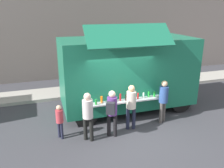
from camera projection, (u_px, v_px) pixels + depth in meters
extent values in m
plane|color=#38383D|center=(127.00, 130.00, 8.32)|extent=(60.00, 60.00, 0.00)
cube|color=#9E998E|center=(30.00, 96.00, 11.33)|extent=(28.00, 1.60, 0.15)
cube|color=slate|center=(41.00, 9.00, 13.90)|extent=(32.00, 2.40, 8.15)
cube|color=#196E4E|center=(127.00, 71.00, 9.69)|extent=(5.45, 2.46, 2.72)
cube|color=#196E4E|center=(130.00, 36.00, 7.60)|extent=(2.99, 0.84, 0.71)
cube|color=black|center=(125.00, 71.00, 8.41)|extent=(2.83, 0.14, 1.22)
cube|color=#B7B7BC|center=(126.00, 101.00, 8.55)|extent=(2.99, 0.39, 0.05)
cylinder|color=green|center=(96.00, 102.00, 8.13)|extent=(0.07, 0.07, 0.19)
cylinder|color=orange|center=(102.00, 99.00, 8.30)|extent=(0.08, 0.08, 0.23)
cylinder|color=black|center=(109.00, 99.00, 8.29)|extent=(0.07, 0.07, 0.25)
cylinder|color=red|center=(114.00, 99.00, 8.41)|extent=(0.08, 0.08, 0.18)
cylinder|color=red|center=(120.00, 97.00, 8.48)|extent=(0.06, 0.06, 0.26)
cylinder|color=black|center=(126.00, 98.00, 8.48)|extent=(0.07, 0.07, 0.23)
cylinder|color=red|center=(133.00, 98.00, 8.53)|extent=(0.08, 0.08, 0.19)
cylinder|color=red|center=(138.00, 96.00, 8.64)|extent=(0.06, 0.06, 0.23)
cylinder|color=silver|center=(143.00, 95.00, 8.74)|extent=(0.06, 0.06, 0.20)
cylinder|color=green|center=(149.00, 94.00, 8.82)|extent=(0.08, 0.08, 0.22)
cylinder|color=green|center=(154.00, 94.00, 8.86)|extent=(0.08, 0.08, 0.19)
cube|color=black|center=(183.00, 56.00, 10.30)|extent=(0.11, 2.02, 1.20)
cylinder|color=black|center=(157.00, 86.00, 11.59)|extent=(0.90, 0.28, 0.90)
cylinder|color=black|center=(181.00, 101.00, 9.70)|extent=(0.90, 0.28, 0.90)
cylinder|color=black|center=(76.00, 95.00, 10.43)|extent=(0.90, 0.28, 0.90)
cylinder|color=black|center=(86.00, 114.00, 8.55)|extent=(0.90, 0.28, 0.90)
cylinder|color=#2E5E39|center=(171.00, 76.00, 13.24)|extent=(0.60, 0.60, 0.96)
cylinder|color=#1E2337|center=(128.00, 119.00, 8.31)|extent=(0.13, 0.13, 0.81)
cylinder|color=#1E2337|center=(134.00, 118.00, 8.33)|extent=(0.13, 0.13, 0.81)
cylinder|color=beige|center=(131.00, 100.00, 8.10)|extent=(0.34, 0.34, 0.61)
sphere|color=#E2AF7E|center=(132.00, 88.00, 7.97)|extent=(0.23, 0.23, 0.23)
cylinder|color=black|center=(109.00, 125.00, 7.86)|extent=(0.13, 0.13, 0.80)
cylinder|color=black|center=(115.00, 125.00, 7.82)|extent=(0.13, 0.13, 0.80)
cylinder|color=#5A307B|center=(112.00, 106.00, 7.62)|extent=(0.33, 0.33, 0.61)
sphere|color=beige|center=(112.00, 94.00, 7.49)|extent=(0.23, 0.23, 0.23)
cube|color=#222328|center=(111.00, 108.00, 7.37)|extent=(0.33, 0.29, 0.39)
cylinder|color=black|center=(85.00, 128.00, 7.63)|extent=(0.13, 0.13, 0.82)
cylinder|color=black|center=(91.00, 129.00, 7.56)|extent=(0.13, 0.13, 0.82)
cylinder|color=beige|center=(88.00, 109.00, 7.37)|extent=(0.34, 0.34, 0.62)
sphere|color=beige|center=(87.00, 96.00, 7.24)|extent=(0.23, 0.23, 0.23)
cylinder|color=#4D4945|center=(161.00, 113.00, 8.76)|extent=(0.13, 0.13, 0.81)
cylinder|color=#4D4945|center=(164.00, 111.00, 8.92)|extent=(0.13, 0.13, 0.81)
cylinder|color=#2B4885|center=(164.00, 94.00, 8.62)|extent=(0.34, 0.34, 0.61)
sphere|color=tan|center=(164.00, 84.00, 8.49)|extent=(0.23, 0.23, 0.23)
cylinder|color=#202236|center=(59.00, 129.00, 7.80)|extent=(0.09, 0.09, 0.58)
cylinder|color=#202236|center=(62.00, 131.00, 7.70)|extent=(0.09, 0.09, 0.58)
cylinder|color=#B33841|center=(59.00, 116.00, 7.59)|extent=(0.24, 0.24, 0.44)
sphere|color=#D7AE8A|center=(59.00, 108.00, 7.50)|extent=(0.16, 0.16, 0.16)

